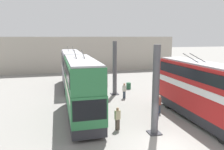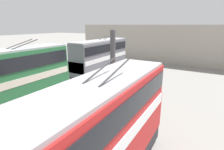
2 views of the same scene
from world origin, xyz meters
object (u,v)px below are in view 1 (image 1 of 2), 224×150
object	(u,v)px
person_aisle_foreground	(156,118)
person_by_right_row	(118,118)
person_aisle_midway	(124,90)
bus_left_far	(202,88)
bus_right_near	(81,85)
oil_drum	(129,86)
bus_right_far	(72,67)
person_by_left_row	(159,103)

from	to	relation	value
person_aisle_foreground	person_by_right_row	xyz separation A→B (m)	(0.54, 2.96, 0.12)
person_aisle_midway	person_by_right_row	distance (m)	8.75
bus_left_far	bus_right_near	world-z (taller)	bus_right_near
oil_drum	bus_right_far	bearing A→B (deg)	68.35
bus_left_far	person_aisle_midway	xyz separation A→B (m)	(8.11, 4.29, -1.90)
bus_left_far	person_by_left_row	xyz separation A→B (m)	(2.62, 2.53, -1.96)
bus_right_far	person_aisle_midway	size ratio (longest dim) A/B	5.62
bus_left_far	bus_right_far	xyz separation A→B (m)	(15.34, 9.81, 0.04)
bus_right_near	person_by_left_row	bearing A→B (deg)	-92.70
person_aisle_midway	person_by_right_row	xyz separation A→B (m)	(-8.18, 3.11, -0.02)
bus_right_near	oil_drum	xyz separation A→B (m)	(9.41, -7.49, -2.57)
bus_left_far	person_aisle_foreground	size ratio (longest dim) A/B	6.74
person_aisle_midway	person_aisle_foreground	distance (m)	8.72
person_by_left_row	person_aisle_midway	bearing A→B (deg)	118.62
bus_right_near	bus_right_far	distance (m)	12.38
person_by_right_row	person_by_left_row	size ratio (longest dim) A/B	1.04
bus_right_near	bus_right_far	world-z (taller)	bus_right_near
bus_right_near	bus_right_far	size ratio (longest dim) A/B	0.94
person_by_right_row	bus_right_near	bearing A→B (deg)	21.64
bus_right_near	person_by_right_row	size ratio (longest dim) A/B	5.35
person_by_right_row	oil_drum	xyz separation A→B (m)	(12.44, -5.08, -0.52)
bus_left_far	person_by_left_row	distance (m)	4.13
bus_left_far	oil_drum	distance (m)	12.82
person_by_left_row	oil_drum	distance (m)	9.77
bus_left_far	bus_right_far	size ratio (longest dim) A/B	1.05
person_aisle_midway	person_aisle_foreground	size ratio (longest dim) A/B	1.15
person_by_left_row	bus_right_far	bearing A→B (deg)	130.62
bus_right_near	person_aisle_midway	distance (m)	7.82
bus_right_far	person_aisle_midway	world-z (taller)	bus_right_far
person_aisle_midway	person_aisle_foreground	bearing A→B (deg)	19.63
person_aisle_midway	bus_right_near	bearing A→B (deg)	-26.32
bus_left_far	person_by_left_row	world-z (taller)	bus_left_far
bus_right_far	person_by_right_row	world-z (taller)	bus_right_far
bus_right_near	person_by_left_row	xyz separation A→B (m)	(-0.34, -7.28, -2.10)
bus_right_far	oil_drum	xyz separation A→B (m)	(-2.97, -7.49, -2.48)
bus_right_near	person_by_left_row	distance (m)	7.59
bus_left_far	person_aisle_foreground	distance (m)	4.93
bus_right_far	oil_drum	size ratio (longest dim) A/B	11.64
person_by_right_row	oil_drum	bearing A→B (deg)	-39.06
bus_left_far	bus_right_near	xyz separation A→B (m)	(2.96, 9.81, 0.13)
person_aisle_midway	person_by_right_row	size ratio (longest dim) A/B	1.02
oil_drum	bus_right_near	bearing A→B (deg)	141.50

